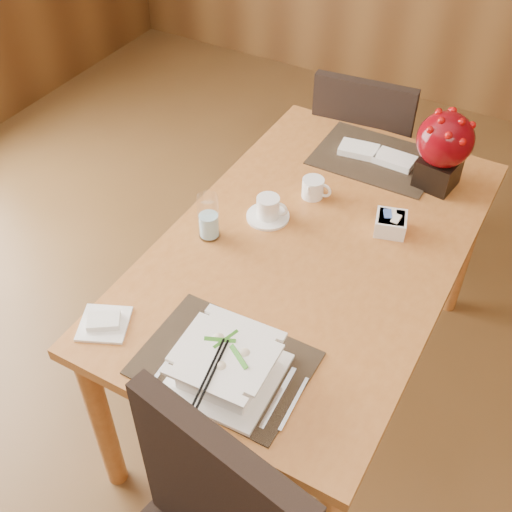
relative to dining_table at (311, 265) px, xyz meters
The scene contains 13 objects.
ground 0.89m from the dining_table, 90.00° to the right, with size 6.00×6.00×0.00m, color brown.
dining_table is the anchor object (origin of this frame).
placemat_near 0.56m from the dining_table, 90.00° to the right, with size 0.45×0.33×0.01m, color black.
placemat_far 0.56m from the dining_table, 90.00° to the left, with size 0.45×0.33×0.01m, color black.
soup_setting 0.61m from the dining_table, 87.17° to the right, with size 0.28×0.28×0.11m.
coffee_cup 0.24m from the dining_table, 166.39° to the left, with size 0.15×0.15×0.08m.
water_glass 0.38m from the dining_table, 157.61° to the right, with size 0.07×0.07×0.16m, color white.
creamer_jug 0.28m from the dining_table, 116.14° to the left, with size 0.10×0.10×0.07m, color white, non-canonical shape.
sugar_caddy 0.30m from the dining_table, 43.86° to the left, with size 0.10×0.10×0.06m, color white.
berry_decor 0.62m from the dining_table, 64.03° to the left, with size 0.20×0.20×0.29m.
napkins_far 0.56m from the dining_table, 88.86° to the left, with size 0.29×0.10×0.03m, color white, non-canonical shape.
bread_plate 0.71m from the dining_table, 121.63° to the right, with size 0.14×0.14×0.01m, color white.
far_chair 0.90m from the dining_table, 100.27° to the left, with size 0.48×0.48×0.93m.
Camera 1 is at (0.59, -0.83, 2.15)m, focal length 45.00 mm.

